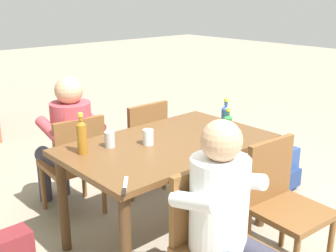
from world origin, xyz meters
name	(u,v)px	position (x,y,z in m)	size (l,w,h in m)	color
ground_plane	(168,236)	(0.00, 0.00, 0.00)	(24.00, 24.00, 0.00)	gray
dining_table	(168,155)	(0.00, 0.00, 0.67)	(1.49, 0.90, 0.77)	brown
chair_near_left	(213,237)	(-0.33, -0.75, 0.49)	(0.45, 0.45, 0.87)	brown
chair_far_left	(75,161)	(-0.34, 0.75, 0.49)	(0.48, 0.48, 0.87)	brown
chair_near_right	(282,199)	(0.34, -0.75, 0.49)	(0.47, 0.47, 0.87)	brown
chair_far_right	(140,142)	(0.33, 0.75, 0.49)	(0.45, 0.45, 0.87)	brown
person_in_white_shirt	(230,218)	(-0.33, -0.86, 0.66)	(0.47, 0.61, 1.18)	white
person_in_plaid_shirt	(68,138)	(-0.33, 0.86, 0.66)	(0.47, 0.61, 1.18)	#B7424C
bottle_blue	(225,119)	(0.44, -0.16, 0.89)	(0.06, 0.06, 0.28)	#2D56A3
bottle_amber	(82,136)	(-0.57, 0.21, 0.89)	(0.06, 0.06, 0.28)	#996019
bottle_green	(227,127)	(0.33, -0.26, 0.88)	(0.06, 0.06, 0.24)	#287A38
cup_glass	(148,137)	(-0.14, 0.05, 0.83)	(0.08, 0.08, 0.11)	silver
cup_terracotta	(213,146)	(0.08, -0.36, 0.82)	(0.08, 0.08, 0.10)	#BC6B47
cup_steel	(110,140)	(-0.37, 0.19, 0.83)	(0.07, 0.07, 0.11)	#B2B7BC
table_knife	(125,187)	(-0.67, -0.39, 0.78)	(0.17, 0.20, 0.01)	silver
backpack_by_far_side	(285,170)	(1.38, -0.12, 0.19)	(0.29, 0.20, 0.39)	#2D4784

